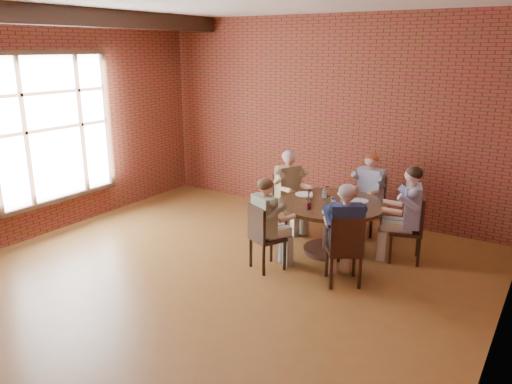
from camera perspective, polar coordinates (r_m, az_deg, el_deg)
The scene contains 30 objects.
floor at distance 6.37m, azimuth -6.22°, elevation -10.54°, with size 7.00×7.00×0.00m, color brown.
wall_back at distance 8.77m, azimuth 8.01°, elevation 8.45°, with size 7.00×7.00×0.00m, color maroon.
wall_left at distance 8.24m, azimuth -24.67°, elevation 6.65°, with size 7.00×7.00×0.00m, color maroon.
wall_right at distance 4.56m, azimuth 26.81°, elevation -0.27°, with size 7.00×7.00×0.00m, color maroon.
ceiling_beam at distance 7.51m, azimuth -22.60°, elevation 18.18°, with size 0.22×6.90×0.26m, color black.
window at distance 8.41m, azimuth -22.09°, elevation 6.76°, with size 0.10×2.16×2.36m.
dining_table at distance 7.20m, azimuth 8.59°, elevation -2.88°, with size 1.53×1.53×0.75m.
chair_a at distance 7.16m, azimuth 17.46°, elevation -3.73°, with size 0.53×0.53×0.94m.
diner_a at distance 7.11m, azimuth 16.88°, elevation -2.47°, with size 0.53×0.65×1.34m, color #36448E, non-canonical shape.
chair_b at distance 8.13m, azimuth 12.92°, elevation -1.11°, with size 0.46×0.46×0.91m.
diner_b at distance 8.02m, azimuth 12.71°, elevation -0.25°, with size 0.50×0.61×1.28m, color #7F88A2, non-canonical shape.
chair_c at distance 8.09m, azimuth 3.54°, elevation -0.77°, with size 0.55×0.55×0.92m.
diner_c at distance 7.99m, azimuth 3.87°, elevation 0.10°, with size 0.51×0.62×1.30m, color brown, non-canonical shape.
chair_d at distance 6.57m, azimuth 0.80°, elevation -4.95°, with size 0.52×0.52×0.89m.
diner_d at distance 6.56m, azimuth 1.35°, elevation -3.71°, with size 0.48×0.59×1.25m, color gray, non-canonical shape.
chair_e at distance 6.23m, azimuth 10.16°, elevation -6.33°, with size 0.57×0.57×0.92m.
diner_e at distance 6.24m, azimuth 10.09°, elevation -4.79°, with size 0.51×0.62×1.30m, color #1B264C, non-canonical shape.
plate_a at distance 7.24m, azimuth 11.72°, elevation -1.01°, with size 0.26×0.26×0.01m, color white.
plate_b at distance 7.56m, azimuth 10.27°, elevation -0.21°, with size 0.26×0.26×0.01m, color white.
plate_c at distance 7.45m, azimuth 5.50°, elevation -0.25°, with size 0.26×0.26×0.01m, color white.
plate_d at distance 6.70m, azimuth 8.63°, elevation -2.25°, with size 0.26×0.26×0.01m, color white.
glass_a at distance 7.12m, azimuth 10.49°, elevation -0.72°, with size 0.07×0.07×0.14m, color white.
glass_b at distance 7.27m, azimuth 10.33°, elevation -0.35°, with size 0.07×0.07×0.14m, color white.
glass_c at distance 7.41m, azimuth 8.17°, elevation 0.06°, with size 0.07×0.07×0.14m, color white.
glass_d at distance 7.32m, azimuth 7.84°, elevation -0.12°, with size 0.07×0.07×0.14m, color white.
glass_e at distance 7.18m, azimuth 6.22°, elevation -0.38°, with size 0.07×0.07×0.14m, color white.
glass_f at distance 6.78m, azimuth 6.03°, elevation -1.40°, with size 0.07×0.07×0.14m, color white.
glass_g at distance 6.95m, azimuth 8.86°, elevation -1.05°, with size 0.07×0.07×0.14m, color white.
glass_h at distance 6.85m, azimuth 9.91°, elevation -1.36°, with size 0.07×0.07×0.14m, color white.
smartphone at distance 6.63m, azimuth 10.35°, elevation -2.56°, with size 0.07×0.15×0.01m, color black.
Camera 1 is at (3.62, -4.40, 2.86)m, focal length 35.00 mm.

